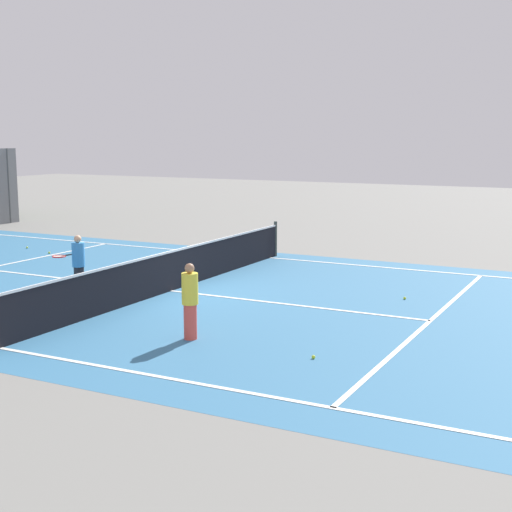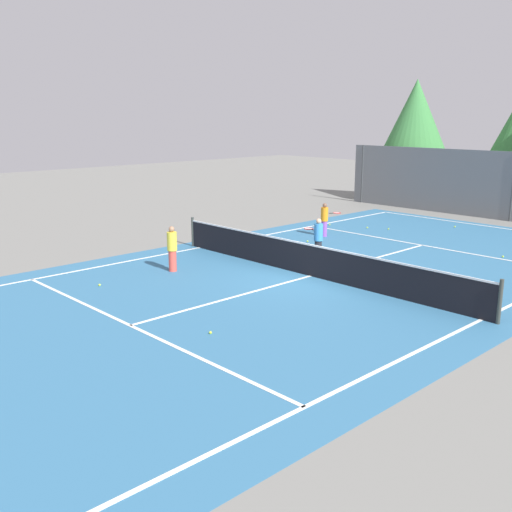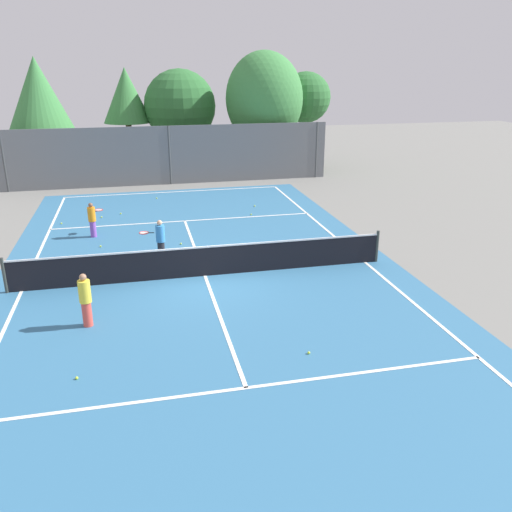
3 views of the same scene
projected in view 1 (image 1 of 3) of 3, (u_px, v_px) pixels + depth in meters
The scene contains 12 objects.
ground_plane at pixel (171, 291), 18.06m from camera, with size 80.00×80.00×0.00m, color slate.
court_surface at pixel (171, 291), 18.06m from camera, with size 13.00×25.00×0.01m.
tennis_net at pixel (171, 271), 17.98m from camera, with size 11.90×0.10×1.10m.
player_0 at pixel (78, 264), 17.64m from camera, with size 0.89×0.46×1.42m.
player_1 at pixel (190, 301), 13.72m from camera, with size 0.31×0.31×1.45m.
tennis_ball_1 at pixel (27, 247), 24.77m from camera, with size 0.07×0.07×0.07m, color #CCE533.
tennis_ball_4 at pixel (313, 357), 12.62m from camera, with size 0.07×0.07×0.07m, color #CCE533.
tennis_ball_6 at pixel (212, 252), 23.78m from camera, with size 0.07×0.07×0.07m, color #CCE533.
tennis_ball_7 at pixel (405, 298), 17.14m from camera, with size 0.07×0.07×0.07m, color #CCE533.
tennis_ball_10 at pixel (49, 253), 23.70m from camera, with size 0.07×0.07×0.07m, color #CCE533.
tennis_ball_11 at pixel (55, 281), 19.15m from camera, with size 0.07×0.07×0.07m, color #CCE533.
tennis_ball_12 at pixel (97, 314), 15.64m from camera, with size 0.07×0.07×0.07m, color #CCE533.
Camera 1 is at (-14.75, -9.95, 3.81)m, focal length 51.68 mm.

